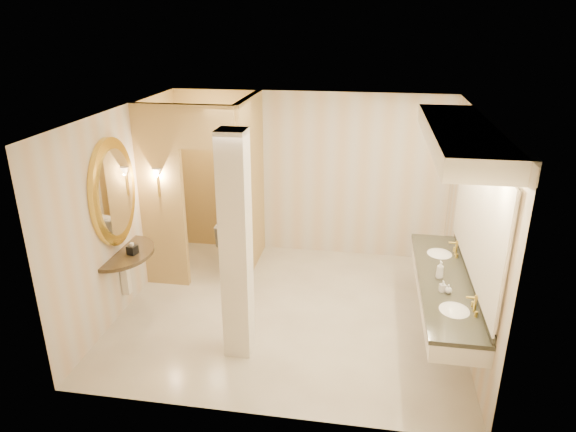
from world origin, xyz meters
TOP-DOWN VIEW (x-y plane):
  - floor at (0.00, 0.00)m, footprint 4.50×4.50m
  - ceiling at (0.00, 0.00)m, footprint 4.50×4.50m
  - wall_back at (0.00, 2.00)m, footprint 4.50×0.02m
  - wall_front at (0.00, -2.00)m, footprint 4.50×0.02m
  - wall_left at (-2.25, 0.00)m, footprint 0.02×4.00m
  - wall_right at (2.25, 0.00)m, footprint 0.02×4.00m
  - toilet_closet at (-1.12, 0.97)m, footprint 1.50×1.55m
  - wall_sconce at (-1.93, 0.43)m, footprint 0.14×0.14m
  - vanity at (1.98, -0.40)m, footprint 0.75×2.79m
  - console_shelf at (-2.21, -0.31)m, footprint 1.08×1.08m
  - pillar at (-0.45, -0.97)m, footprint 0.31×0.31m
  - tissue_box at (-2.02, -0.35)m, footprint 0.14×0.14m
  - toilet at (-1.10, 1.31)m, footprint 0.47×0.80m
  - soap_bottle_a at (1.87, -0.72)m, footprint 0.08×0.08m
  - soap_bottle_b at (1.93, -0.74)m, footprint 0.09×0.09m
  - soap_bottle_c at (1.87, -0.40)m, footprint 0.10×0.11m

SIDE VIEW (x-z plane):
  - floor at x=0.00m, z-range 0.00..0.00m
  - toilet at x=-1.10m, z-range 0.00..0.81m
  - soap_bottle_b at x=1.93m, z-range 0.88..0.98m
  - tissue_box at x=-2.02m, z-range 0.88..0.99m
  - soap_bottle_a at x=1.87m, z-range 0.88..1.01m
  - soap_bottle_c at x=1.87m, z-range 0.88..1.10m
  - console_shelf at x=-2.21m, z-range 0.35..2.34m
  - wall_back at x=0.00m, z-range 0.00..2.70m
  - wall_front at x=0.00m, z-range 0.00..2.70m
  - wall_left at x=-2.25m, z-range 0.00..2.70m
  - wall_right at x=2.25m, z-range 0.00..2.70m
  - pillar at x=-0.45m, z-range 0.00..2.70m
  - toilet_closet at x=-1.12m, z-range 0.04..2.74m
  - vanity at x=1.98m, z-range 0.58..2.67m
  - wall_sconce at x=-1.93m, z-range 1.52..1.94m
  - ceiling at x=0.00m, z-range 2.70..2.70m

